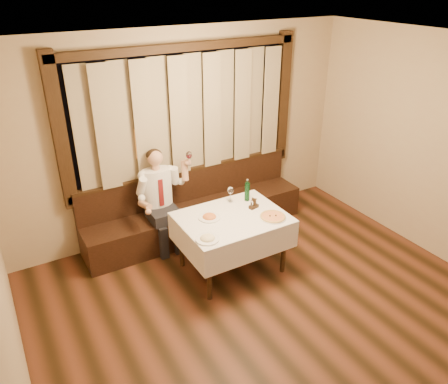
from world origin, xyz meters
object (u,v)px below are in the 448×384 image
dining_table (232,224)px  pasta_cream (207,237)px  green_bottle (247,191)px  banquette (195,213)px  pizza (273,217)px  seated_man (160,193)px  pasta_red (209,215)px  cruet_caddy (254,205)px

dining_table → pasta_cream: size_ratio=4.75×
green_bottle → banquette: bearing=116.6°
pizza → green_bottle: size_ratio=1.08×
dining_table → seated_man: (-0.54, 0.93, 0.15)m
pasta_cream → pizza: bearing=2.2°
pizza → pasta_red: 0.76m
pizza → cruet_caddy: cruet_caddy is taller
dining_table → pasta_cream: (-0.49, -0.30, 0.14)m
pasta_red → seated_man: 0.87m
banquette → pizza: 1.42m
cruet_caddy → dining_table: bearing=175.8°
dining_table → cruet_caddy: 0.38m
seated_man → dining_table: bearing=-60.0°
pizza → seated_man: size_ratio=0.23×
pizza → seated_man: seated_man is taller
pizza → pasta_red: bearing=150.6°
pasta_cream → cruet_caddy: size_ratio=2.00×
pasta_red → seated_man: size_ratio=0.19×
banquette → pizza: banquette is taller
dining_table → pizza: 0.50m
banquette → seated_man: size_ratio=2.33×
pasta_cream → cruet_caddy: (0.84, 0.35, 0.01)m
green_bottle → cruet_caddy: 0.23m
pizza → green_bottle: bearing=92.9°
pasta_cream → dining_table: bearing=30.9°
banquette → cruet_caddy: size_ratio=23.88×
pasta_cream → banquette: bearing=69.4°
banquette → cruet_caddy: bearing=-70.6°
pasta_red → dining_table: bearing=-23.2°
banquette → seated_man: (-0.54, -0.09, 0.49)m
seated_man → green_bottle: bearing=-36.1°
pasta_cream → seated_man: bearing=92.1°
pizza → pasta_cream: bearing=-177.8°
pizza → pasta_red: size_ratio=1.21×
green_bottle → pizza: bearing=-87.1°
dining_table → banquette: bearing=90.0°
green_bottle → cruet_caddy: size_ratio=2.23×
seated_man → pasta_cream: bearing=-87.9°
banquette → green_bottle: bearing=-63.4°
cruet_caddy → pasta_cream: bearing=-170.5°
pasta_red → green_bottle: size_ratio=0.89×
banquette → cruet_caddy: (0.34, -0.97, 0.49)m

